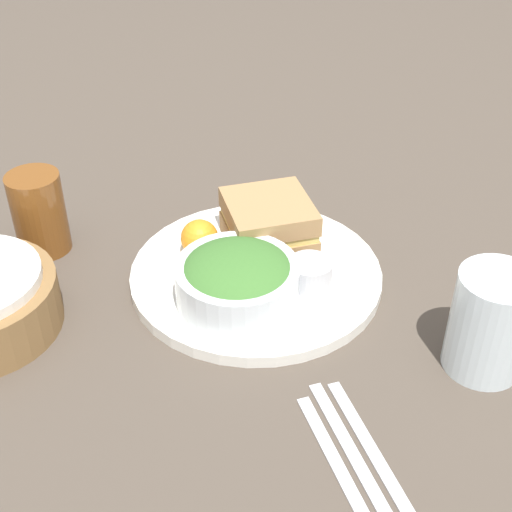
{
  "coord_description": "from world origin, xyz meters",
  "views": [
    {
      "loc": [
        -0.66,
        0.09,
        0.52
      ],
      "look_at": [
        0.0,
        0.0,
        0.03
      ],
      "focal_mm": 50.0,
      "sensor_mm": 36.0,
      "label": 1
    }
  ],
  "objects_px": {
    "plate": "(256,275)",
    "salad_bowl": "(237,279)",
    "dressing_cup": "(310,274)",
    "water_glass": "(490,323)",
    "drink_glass": "(39,213)",
    "spoon": "(336,461)",
    "knife": "(354,456)",
    "sandwich": "(269,223)",
    "fork": "(373,451)"
  },
  "relations": [
    {
      "from": "knife",
      "to": "water_glass",
      "type": "xyz_separation_m",
      "value": [
        0.1,
        -0.16,
        0.05
      ]
    },
    {
      "from": "sandwich",
      "to": "water_glass",
      "type": "bearing_deg",
      "value": -139.83
    },
    {
      "from": "knife",
      "to": "salad_bowl",
      "type": "bearing_deg",
      "value": -170.5
    },
    {
      "from": "plate",
      "to": "knife",
      "type": "relative_size",
      "value": 1.6
    },
    {
      "from": "sandwich",
      "to": "spoon",
      "type": "bearing_deg",
      "value": -177.84
    },
    {
      "from": "sandwich",
      "to": "dressing_cup",
      "type": "height_order",
      "value": "sandwich"
    },
    {
      "from": "drink_glass",
      "to": "spoon",
      "type": "height_order",
      "value": "drink_glass"
    },
    {
      "from": "dressing_cup",
      "to": "water_glass",
      "type": "relative_size",
      "value": 0.45
    },
    {
      "from": "plate",
      "to": "sandwich",
      "type": "relative_size",
      "value": 2.58
    },
    {
      "from": "salad_bowl",
      "to": "sandwich",
      "type": "bearing_deg",
      "value": -25.36
    },
    {
      "from": "sandwich",
      "to": "knife",
      "type": "distance_m",
      "value": 0.32
    },
    {
      "from": "knife",
      "to": "spoon",
      "type": "xyz_separation_m",
      "value": [
        -0.0,
        0.02,
        0.0
      ]
    },
    {
      "from": "salad_bowl",
      "to": "dressing_cup",
      "type": "relative_size",
      "value": 2.68
    },
    {
      "from": "plate",
      "to": "salad_bowl",
      "type": "height_order",
      "value": "salad_bowl"
    },
    {
      "from": "salad_bowl",
      "to": "plate",
      "type": "bearing_deg",
      "value": -27.12
    },
    {
      "from": "dressing_cup",
      "to": "knife",
      "type": "xyz_separation_m",
      "value": [
        -0.23,
        0.0,
        -0.03
      ]
    },
    {
      "from": "knife",
      "to": "water_glass",
      "type": "relative_size",
      "value": 1.65
    },
    {
      "from": "water_glass",
      "to": "dressing_cup",
      "type": "bearing_deg",
      "value": 49.05
    },
    {
      "from": "salad_bowl",
      "to": "knife",
      "type": "relative_size",
      "value": 0.74
    },
    {
      "from": "plate",
      "to": "spoon",
      "type": "bearing_deg",
      "value": -172.77
    },
    {
      "from": "sandwich",
      "to": "knife",
      "type": "xyz_separation_m",
      "value": [
        -0.32,
        -0.03,
        -0.04
      ]
    },
    {
      "from": "salad_bowl",
      "to": "drink_glass",
      "type": "relative_size",
      "value": 1.31
    },
    {
      "from": "plate",
      "to": "salad_bowl",
      "type": "distance_m",
      "value": 0.07
    },
    {
      "from": "sandwich",
      "to": "knife",
      "type": "height_order",
      "value": "sandwich"
    },
    {
      "from": "plate",
      "to": "spoon",
      "type": "relative_size",
      "value": 1.87
    },
    {
      "from": "spoon",
      "to": "water_glass",
      "type": "relative_size",
      "value": 1.42
    },
    {
      "from": "dressing_cup",
      "to": "fork",
      "type": "height_order",
      "value": "dressing_cup"
    },
    {
      "from": "plate",
      "to": "dressing_cup",
      "type": "relative_size",
      "value": 5.84
    },
    {
      "from": "dressing_cup",
      "to": "spoon",
      "type": "bearing_deg",
      "value": 174.64
    },
    {
      "from": "salad_bowl",
      "to": "knife",
      "type": "bearing_deg",
      "value": -159.49
    },
    {
      "from": "spoon",
      "to": "water_glass",
      "type": "xyz_separation_m",
      "value": [
        0.1,
        -0.17,
        0.05
      ]
    },
    {
      "from": "water_glass",
      "to": "drink_glass",
      "type": "bearing_deg",
      "value": 59.71
    },
    {
      "from": "dressing_cup",
      "to": "spoon",
      "type": "relative_size",
      "value": 0.32
    },
    {
      "from": "sandwich",
      "to": "plate",
      "type": "bearing_deg",
      "value": 156.55
    },
    {
      "from": "plate",
      "to": "water_glass",
      "type": "height_order",
      "value": "water_glass"
    },
    {
      "from": "salad_bowl",
      "to": "dressing_cup",
      "type": "bearing_deg",
      "value": -78.65
    },
    {
      "from": "fork",
      "to": "spoon",
      "type": "height_order",
      "value": "same"
    },
    {
      "from": "sandwich",
      "to": "drink_glass",
      "type": "height_order",
      "value": "drink_glass"
    },
    {
      "from": "fork",
      "to": "knife",
      "type": "distance_m",
      "value": 0.02
    },
    {
      "from": "dressing_cup",
      "to": "plate",
      "type": "bearing_deg",
      "value": 56.45
    },
    {
      "from": "fork",
      "to": "spoon",
      "type": "bearing_deg",
      "value": -90.0
    },
    {
      "from": "knife",
      "to": "water_glass",
      "type": "distance_m",
      "value": 0.19
    },
    {
      "from": "plate",
      "to": "sandwich",
      "type": "distance_m",
      "value": 0.07
    },
    {
      "from": "knife",
      "to": "water_glass",
      "type": "height_order",
      "value": "water_glass"
    },
    {
      "from": "salad_bowl",
      "to": "dressing_cup",
      "type": "xyz_separation_m",
      "value": [
        0.02,
        -0.08,
        -0.01
      ]
    },
    {
      "from": "sandwich",
      "to": "water_glass",
      "type": "distance_m",
      "value": 0.29
    },
    {
      "from": "plate",
      "to": "salad_bowl",
      "type": "relative_size",
      "value": 2.18
    },
    {
      "from": "salad_bowl",
      "to": "drink_glass",
      "type": "bearing_deg",
      "value": 55.57
    },
    {
      "from": "sandwich",
      "to": "dressing_cup",
      "type": "xyz_separation_m",
      "value": [
        -0.09,
        -0.03,
        -0.01
      ]
    },
    {
      "from": "salad_bowl",
      "to": "spoon",
      "type": "xyz_separation_m",
      "value": [
        -0.22,
        -0.06,
        -0.04
      ]
    }
  ]
}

